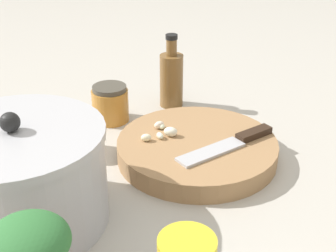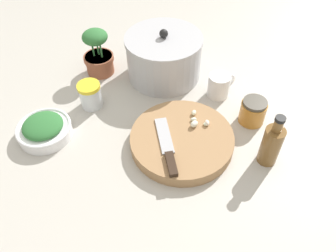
{
  "view_description": "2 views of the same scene",
  "coord_description": "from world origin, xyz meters",
  "px_view_note": "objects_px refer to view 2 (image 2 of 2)",
  "views": [
    {
      "loc": [
        -0.61,
        0.26,
        0.45
      ],
      "look_at": [
        0.05,
        -0.0,
        0.08
      ],
      "focal_mm": 50.0,
      "sensor_mm": 36.0,
      "label": 1
    },
    {
      "loc": [
        0.06,
        -0.66,
        0.72
      ],
      "look_at": [
        0.02,
        -0.04,
        0.05
      ],
      "focal_mm": 35.0,
      "sensor_mm": 36.0,
      "label": 2
    }
  ],
  "objects_px": {
    "spice_jar": "(90,95)",
    "stock_pot": "(164,57)",
    "honey_jar": "(253,111)",
    "garlic_cloves": "(198,121)",
    "cutting_board": "(182,140)",
    "oil_bottle": "(271,144)",
    "potted_herb": "(98,55)",
    "coffee_mug": "(219,85)",
    "chef_knife": "(168,149)",
    "herb_bowl": "(44,129)"
  },
  "relations": [
    {
      "from": "spice_jar",
      "to": "stock_pot",
      "type": "bearing_deg",
      "value": 37.37
    },
    {
      "from": "spice_jar",
      "to": "honey_jar",
      "type": "xyz_separation_m",
      "value": [
        0.5,
        -0.04,
        -0.0
      ]
    },
    {
      "from": "garlic_cloves",
      "to": "spice_jar",
      "type": "height_order",
      "value": "spice_jar"
    },
    {
      "from": "honey_jar",
      "to": "cutting_board",
      "type": "bearing_deg",
      "value": -152.82
    },
    {
      "from": "spice_jar",
      "to": "oil_bottle",
      "type": "xyz_separation_m",
      "value": [
        0.52,
        -0.19,
        0.02
      ]
    },
    {
      "from": "cutting_board",
      "to": "potted_herb",
      "type": "distance_m",
      "value": 0.44
    },
    {
      "from": "oil_bottle",
      "to": "stock_pot",
      "type": "distance_m",
      "value": 0.47
    },
    {
      "from": "spice_jar",
      "to": "oil_bottle",
      "type": "distance_m",
      "value": 0.56
    },
    {
      "from": "coffee_mug",
      "to": "potted_herb",
      "type": "xyz_separation_m",
      "value": [
        -0.41,
        0.1,
        0.03
      ]
    },
    {
      "from": "chef_knife",
      "to": "herb_bowl",
      "type": "bearing_deg",
      "value": 156.24
    },
    {
      "from": "garlic_cloves",
      "to": "honey_jar",
      "type": "bearing_deg",
      "value": 18.2
    },
    {
      "from": "chef_knife",
      "to": "coffee_mug",
      "type": "xyz_separation_m",
      "value": [
        0.15,
        0.27,
        -0.0
      ]
    },
    {
      "from": "herb_bowl",
      "to": "honey_jar",
      "type": "xyz_separation_m",
      "value": [
        0.61,
        0.1,
        0.01
      ]
    },
    {
      "from": "herb_bowl",
      "to": "potted_herb",
      "type": "bearing_deg",
      "value": 71.8
    },
    {
      "from": "garlic_cloves",
      "to": "honey_jar",
      "type": "height_order",
      "value": "honey_jar"
    },
    {
      "from": "oil_bottle",
      "to": "potted_herb",
      "type": "relative_size",
      "value": 1.0
    },
    {
      "from": "herb_bowl",
      "to": "spice_jar",
      "type": "relative_size",
      "value": 1.88
    },
    {
      "from": "chef_knife",
      "to": "coffee_mug",
      "type": "height_order",
      "value": "coffee_mug"
    },
    {
      "from": "oil_bottle",
      "to": "stock_pot",
      "type": "relative_size",
      "value": 0.64
    },
    {
      "from": "honey_jar",
      "to": "garlic_cloves",
      "type": "bearing_deg",
      "value": -161.8
    },
    {
      "from": "spice_jar",
      "to": "honey_jar",
      "type": "distance_m",
      "value": 0.5
    },
    {
      "from": "chef_knife",
      "to": "oil_bottle",
      "type": "relative_size",
      "value": 1.25
    },
    {
      "from": "herb_bowl",
      "to": "oil_bottle",
      "type": "bearing_deg",
      "value": -4.81
    },
    {
      "from": "honey_jar",
      "to": "potted_herb",
      "type": "distance_m",
      "value": 0.55
    },
    {
      "from": "stock_pot",
      "to": "chef_knife",
      "type": "bearing_deg",
      "value": -84.76
    },
    {
      "from": "coffee_mug",
      "to": "honey_jar",
      "type": "xyz_separation_m",
      "value": [
        0.09,
        -0.11,
        -0.0
      ]
    },
    {
      "from": "honey_jar",
      "to": "stock_pot",
      "type": "height_order",
      "value": "stock_pot"
    },
    {
      "from": "garlic_cloves",
      "to": "herb_bowl",
      "type": "bearing_deg",
      "value": -174.6
    },
    {
      "from": "chef_knife",
      "to": "spice_jar",
      "type": "bearing_deg",
      "value": 127.96
    },
    {
      "from": "spice_jar",
      "to": "oil_bottle",
      "type": "height_order",
      "value": "oil_bottle"
    },
    {
      "from": "honey_jar",
      "to": "stock_pot",
      "type": "distance_m",
      "value": 0.35
    },
    {
      "from": "garlic_cloves",
      "to": "oil_bottle",
      "type": "xyz_separation_m",
      "value": [
        0.19,
        -0.09,
        0.02
      ]
    },
    {
      "from": "garlic_cloves",
      "to": "honey_jar",
      "type": "xyz_separation_m",
      "value": [
        0.16,
        0.05,
        -0.0
      ]
    },
    {
      "from": "honey_jar",
      "to": "oil_bottle",
      "type": "height_order",
      "value": "oil_bottle"
    },
    {
      "from": "honey_jar",
      "to": "potted_herb",
      "type": "height_order",
      "value": "potted_herb"
    },
    {
      "from": "honey_jar",
      "to": "oil_bottle",
      "type": "xyz_separation_m",
      "value": [
        0.03,
        -0.15,
        0.03
      ]
    },
    {
      "from": "cutting_board",
      "to": "garlic_cloves",
      "type": "bearing_deg",
      "value": 50.51
    },
    {
      "from": "coffee_mug",
      "to": "stock_pot",
      "type": "bearing_deg",
      "value": 153.17
    },
    {
      "from": "garlic_cloves",
      "to": "potted_herb",
      "type": "bearing_deg",
      "value": 141.93
    },
    {
      "from": "chef_knife",
      "to": "stock_pot",
      "type": "bearing_deg",
      "value": 81.34
    },
    {
      "from": "honey_jar",
      "to": "chef_knife",
      "type": "bearing_deg",
      "value": -147.18
    },
    {
      "from": "cutting_board",
      "to": "coffee_mug",
      "type": "height_order",
      "value": "coffee_mug"
    },
    {
      "from": "oil_bottle",
      "to": "herb_bowl",
      "type": "bearing_deg",
      "value": 175.19
    },
    {
      "from": "cutting_board",
      "to": "stock_pot",
      "type": "relative_size",
      "value": 1.14
    },
    {
      "from": "chef_knife",
      "to": "honey_jar",
      "type": "xyz_separation_m",
      "value": [
        0.25,
        0.16,
        -0.0
      ]
    },
    {
      "from": "spice_jar",
      "to": "herb_bowl",
      "type": "bearing_deg",
      "value": -128.36
    },
    {
      "from": "garlic_cloves",
      "to": "stock_pot",
      "type": "bearing_deg",
      "value": 113.68
    },
    {
      "from": "cutting_board",
      "to": "chef_knife",
      "type": "height_order",
      "value": "chef_knife"
    },
    {
      "from": "herb_bowl",
      "to": "potted_herb",
      "type": "distance_m",
      "value": 0.33
    },
    {
      "from": "oil_bottle",
      "to": "potted_herb",
      "type": "xyz_separation_m",
      "value": [
        -0.53,
        0.36,
        0.0
      ]
    }
  ]
}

